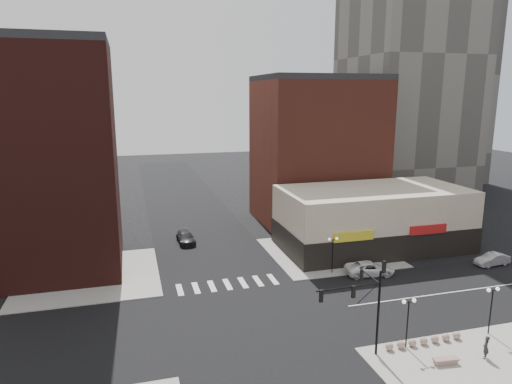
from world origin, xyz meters
name	(u,v)px	position (x,y,z in m)	size (l,w,h in m)	color
ground	(248,320)	(0.00, 0.00, 0.00)	(240.00, 240.00, 0.00)	black
road_ew	(248,320)	(0.00, 0.00, 0.01)	(200.00, 14.00, 0.02)	black
road_ns	(248,320)	(0.00, 0.00, 0.01)	(14.00, 200.00, 0.02)	black
sidewalk_nw	(90,276)	(-14.50, 14.50, 0.06)	(15.00, 15.00, 0.12)	gray
sidewalk_ne	(328,252)	(14.50, 14.50, 0.06)	(15.00, 15.00, 0.12)	gray
building_nw	(41,163)	(-19.00, 18.50, 12.50)	(16.00, 15.00, 25.00)	#3D1613
building_ne_midrise	(317,153)	(19.00, 29.50, 11.00)	(18.00, 15.00, 22.00)	brown
building_ne_row	(373,223)	(21.00, 15.00, 3.30)	(24.20, 12.20, 8.00)	beige
traffic_signal	(365,296)	(7.24, -7.83, 4.96)	(5.59, 3.09, 7.77)	black
street_lamp_se_a	(408,311)	(11.00, -8.00, 3.29)	(1.22, 0.32, 4.16)	black
street_lamp_se_b	(492,299)	(19.00, -8.00, 3.29)	(1.22, 0.32, 4.16)	black
street_lamp_ne	(333,246)	(12.00, 8.00, 3.29)	(1.22, 0.32, 4.16)	black
bollard_row	(424,341)	(12.65, -8.00, 0.44)	(6.93, 0.63, 0.63)	gray
white_suv	(370,268)	(15.93, 6.50, 0.77)	(2.54, 5.51, 1.53)	white
silver_sedan	(492,259)	(31.53, 5.24, 0.71)	(1.51, 4.33, 1.43)	#A9A8AD
dark_sedan_north	(186,238)	(-2.64, 23.49, 0.76)	(2.12, 5.22, 1.51)	black
pedestrian	(486,347)	(15.98, -10.98, 1.03)	(0.66, 0.44, 1.82)	#262328
stone_bench	(446,361)	(12.56, -10.82, 0.36)	(1.99, 0.80, 0.45)	gray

